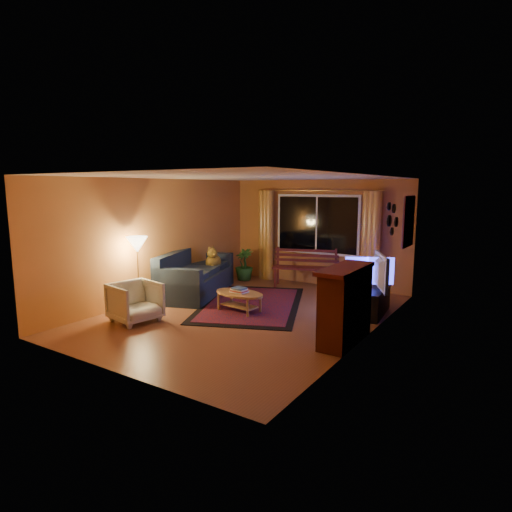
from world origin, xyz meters
The scene contains 22 objects.
floor centered at (0.00, 0.00, -0.01)m, with size 4.50×6.00×0.02m, color brown.
ceiling centered at (0.00, 0.00, 2.51)m, with size 4.50×6.00×0.02m, color white.
wall_back centered at (0.00, 3.01, 1.25)m, with size 4.50×0.02×2.50m, color #C4793C.
wall_left centered at (-2.26, 0.00, 1.25)m, with size 0.02×6.00×2.50m, color #C4793C.
wall_right centered at (2.26, 0.00, 1.25)m, with size 0.02×6.00×2.50m, color #C4793C.
window centered at (0.00, 2.94, 1.45)m, with size 2.00×0.02×1.30m, color black.
curtain_rod centered at (0.00, 2.90, 2.25)m, with size 0.03×0.03×3.20m, color #BF8C3F.
curtain_left centered at (-1.35, 2.88, 1.12)m, with size 0.36×0.36×2.24m, color gold.
curtain_right centered at (1.35, 2.88, 1.12)m, with size 0.36×0.36×2.24m, color gold.
bench centered at (-0.08, 2.55, 0.23)m, with size 1.52×0.45×0.46m, color #491514.
potted_plant centered at (-1.72, 2.41, 0.40)m, with size 0.45×0.45×0.79m, color #235B1E.
sofa centered at (-1.80, 0.68, 0.47)m, with size 1.01×2.35×0.95m, color #1D2635.
dog centered at (-1.75, 1.21, 0.73)m, with size 0.35×0.47×0.52m, color olive, non-canonical shape.
armchair centered at (-1.39, -1.42, 0.38)m, with size 0.75×0.70×0.77m, color beige.
floor_lamp centered at (-1.94, -0.84, 0.70)m, with size 0.23×0.23×1.39m, color #BF8C3F.
rug centered at (-0.31, 0.59, 0.01)m, with size 1.90×3.00×0.02m, color maroon.
coffee_table centered at (-0.21, 0.04, 0.19)m, with size 1.03×1.03×0.38m, color #AB7941.
tv_console centered at (1.96, 1.26, 0.25)m, with size 0.39×1.18×0.49m, color black.
television centered at (1.96, 1.26, 0.81)m, with size 1.10×0.14×0.63m, color black.
fireplace centered at (2.05, -0.40, 0.55)m, with size 0.40×1.20×1.10m, color maroon.
mirror_cluster centered at (2.21, 1.30, 1.80)m, with size 0.06×0.60×0.56m, color black, non-canonical shape.
painting centered at (2.22, 2.45, 1.65)m, with size 0.04×0.76×0.96m, color #C75711.
Camera 1 is at (4.29, -6.33, 2.31)m, focal length 30.00 mm.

